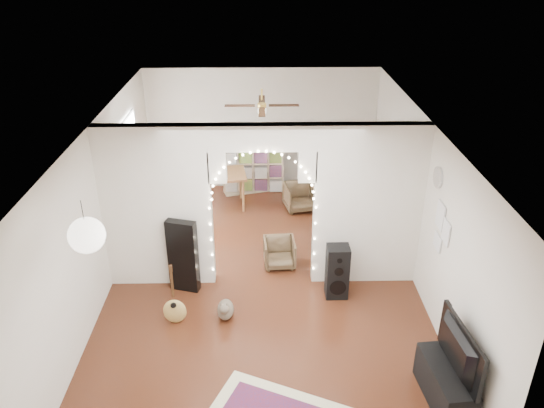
{
  "coord_description": "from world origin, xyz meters",
  "views": [
    {
      "loc": [
        0.0,
        -7.38,
        5.11
      ],
      "look_at": [
        0.15,
        0.3,
        1.25
      ],
      "focal_mm": 35.0,
      "sensor_mm": 36.0,
      "label": 1
    }
  ],
  "objects_px": {
    "bookcase": "(253,162)",
    "acoustic_guitar": "(174,302)",
    "dining_chair_right": "(300,197)",
    "dining_chair_left": "(279,253)",
    "dining_table": "(216,177)",
    "media_console": "(445,385)",
    "floor_speaker": "(337,272)"
  },
  "relations": [
    {
      "from": "acoustic_guitar",
      "to": "floor_speaker",
      "type": "relative_size",
      "value": 0.96
    },
    {
      "from": "floor_speaker",
      "to": "media_console",
      "type": "relative_size",
      "value": 0.89
    },
    {
      "from": "media_console",
      "to": "dining_chair_right",
      "type": "relative_size",
      "value": 1.61
    },
    {
      "from": "dining_chair_right",
      "to": "dining_table",
      "type": "bearing_deg",
      "value": 162.83
    },
    {
      "from": "dining_chair_right",
      "to": "bookcase",
      "type": "bearing_deg",
      "value": 123.85
    },
    {
      "from": "bookcase",
      "to": "floor_speaker",
      "type": "bearing_deg",
      "value": -86.57
    },
    {
      "from": "acoustic_guitar",
      "to": "media_console",
      "type": "relative_size",
      "value": 0.86
    },
    {
      "from": "acoustic_guitar",
      "to": "dining_chair_right",
      "type": "distance_m",
      "value": 4.21
    },
    {
      "from": "floor_speaker",
      "to": "dining_chair_right",
      "type": "bearing_deg",
      "value": 96.32
    },
    {
      "from": "acoustic_guitar",
      "to": "floor_speaker",
      "type": "bearing_deg",
      "value": 0.97
    },
    {
      "from": "media_console",
      "to": "floor_speaker",
      "type": "bearing_deg",
      "value": 110.2
    },
    {
      "from": "bookcase",
      "to": "dining_chair_right",
      "type": "height_order",
      "value": "bookcase"
    },
    {
      "from": "dining_chair_right",
      "to": "media_console",
      "type": "bearing_deg",
      "value": -86.87
    },
    {
      "from": "dining_chair_right",
      "to": "dining_chair_left",
      "type": "bearing_deg",
      "value": -115.24
    },
    {
      "from": "floor_speaker",
      "to": "bookcase",
      "type": "bearing_deg",
      "value": 108.08
    },
    {
      "from": "dining_table",
      "to": "bookcase",
      "type": "bearing_deg",
      "value": 39.44
    },
    {
      "from": "media_console",
      "to": "dining_table",
      "type": "height_order",
      "value": "dining_table"
    },
    {
      "from": "bookcase",
      "to": "acoustic_guitar",
      "type": "bearing_deg",
      "value": -118.9
    },
    {
      "from": "dining_chair_left",
      "to": "dining_chair_right",
      "type": "bearing_deg",
      "value": 73.31
    },
    {
      "from": "dining_table",
      "to": "floor_speaker",
      "type": "bearing_deg",
      "value": -63.6
    },
    {
      "from": "media_console",
      "to": "bookcase",
      "type": "bearing_deg",
      "value": 105.92
    },
    {
      "from": "media_console",
      "to": "acoustic_guitar",
      "type": "bearing_deg",
      "value": 150.79
    },
    {
      "from": "media_console",
      "to": "bookcase",
      "type": "height_order",
      "value": "bookcase"
    },
    {
      "from": "acoustic_guitar",
      "to": "dining_table",
      "type": "bearing_deg",
      "value": 71.34
    },
    {
      "from": "acoustic_guitar",
      "to": "media_console",
      "type": "distance_m",
      "value": 3.83
    },
    {
      "from": "bookcase",
      "to": "dining_table",
      "type": "height_order",
      "value": "bookcase"
    },
    {
      "from": "acoustic_guitar",
      "to": "dining_chair_right",
      "type": "height_order",
      "value": "acoustic_guitar"
    },
    {
      "from": "bookcase",
      "to": "dining_table",
      "type": "xyz_separation_m",
      "value": [
        -0.75,
        -0.8,
        -0.01
      ]
    },
    {
      "from": "dining_chair_right",
      "to": "acoustic_guitar",
      "type": "bearing_deg",
      "value": -131.8
    },
    {
      "from": "dining_chair_left",
      "to": "dining_chair_right",
      "type": "distance_m",
      "value": 2.19
    },
    {
      "from": "floor_speaker",
      "to": "dining_chair_right",
      "type": "distance_m",
      "value": 3.06
    },
    {
      "from": "bookcase",
      "to": "dining_chair_left",
      "type": "distance_m",
      "value": 3.15
    }
  ]
}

